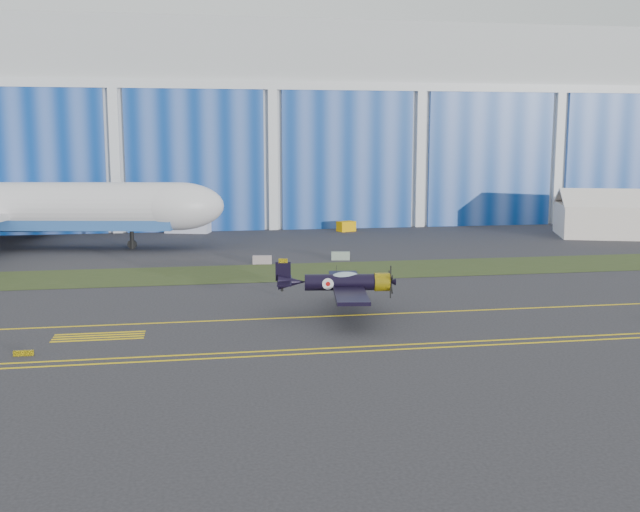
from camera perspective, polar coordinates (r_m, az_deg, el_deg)
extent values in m
plane|color=#333135|center=(61.20, 1.43, -3.47)|extent=(260.00, 260.00, 0.00)
cube|color=#475128|center=(74.72, -0.64, -1.18)|extent=(260.00, 10.00, 0.02)
cube|color=silver|center=(131.16, -4.71, 9.73)|extent=(220.00, 45.00, 30.00)
cube|color=#0C3A95|center=(108.50, -3.61, 7.27)|extent=(220.00, 0.60, 20.00)
cube|color=silver|center=(108.66, -3.66, 12.86)|extent=(220.00, 0.70, 1.20)
cube|color=yellow|center=(56.42, 2.41, -4.53)|extent=(200.00, 0.20, 0.02)
cube|color=yellow|center=(47.48, 4.82, -7.15)|extent=(80.00, 0.20, 0.02)
cube|color=yellow|center=(48.41, 4.53, -6.83)|extent=(80.00, 0.20, 0.02)
cube|color=yellow|center=(49.52, -21.66, -6.89)|extent=(1.20, 0.15, 0.35)
cube|color=silver|center=(107.08, -10.04, 2.47)|extent=(6.58, 4.10, 2.66)
cube|color=#FFB006|center=(107.19, 2.01, 2.28)|extent=(2.83, 2.34, 1.42)
cube|color=#9F8C91|center=(79.32, -4.43, -0.29)|extent=(2.06, 0.87, 0.90)
cube|color=gray|center=(81.78, 1.57, 0.01)|extent=(2.07, 0.91, 0.90)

